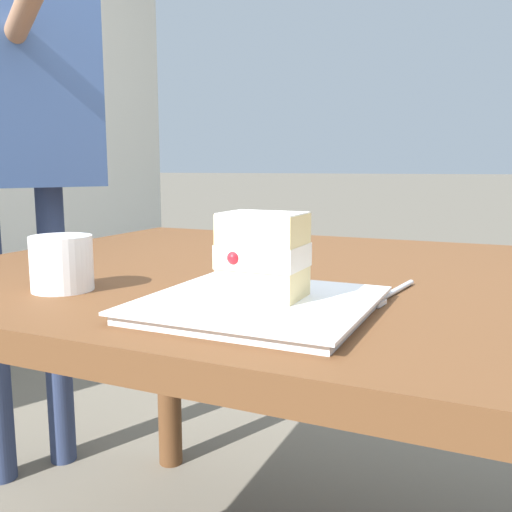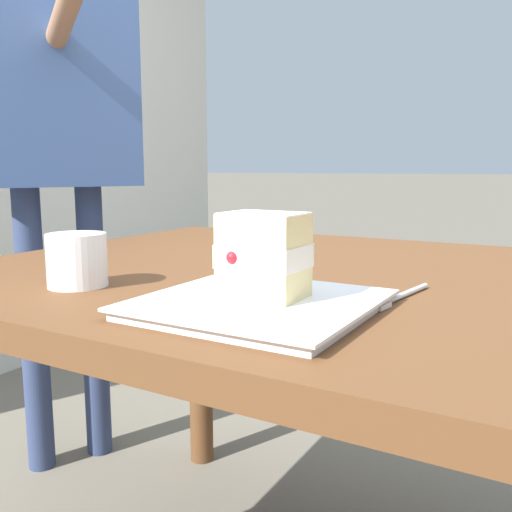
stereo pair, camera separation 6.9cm
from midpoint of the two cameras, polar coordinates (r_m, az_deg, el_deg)
The scene contains 6 objects.
patio_table at distance 0.99m, azimuth 10.92°, elevation -6.96°, with size 1.35×0.97×0.71m.
dessert_plate at distance 0.70m, azimuth 2.82°, elevation -4.94°, with size 0.27×0.27×0.02m.
cake_slice at distance 0.70m, azimuth 3.44°, elevation 0.09°, with size 0.10×0.08×0.11m.
dessert_fork at distance 0.79m, azimuth 16.66°, elevation -4.09°, with size 0.04×0.17×0.01m.
coffee_cup at distance 0.87m, azimuth -15.64°, elevation -0.33°, with size 0.09×0.09×0.08m.
diner_person at distance 1.71m, azimuth -18.95°, elevation 15.80°, with size 0.63×0.50×1.66m.
Camera 2 is at (-0.34, 0.88, 0.89)m, focal length 39.28 mm.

